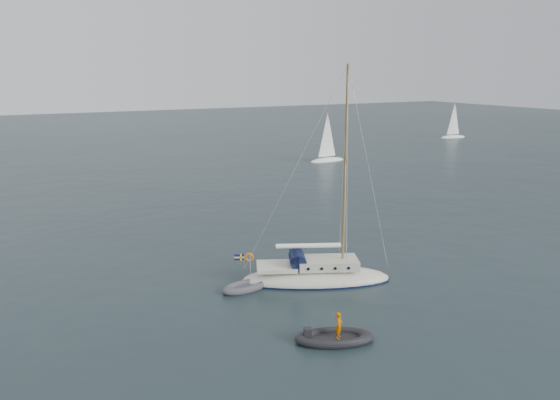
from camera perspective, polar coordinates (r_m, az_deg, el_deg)
ground at (r=34.56m, az=3.59°, el=-7.96°), size 300.00×300.00×0.00m
sailboat at (r=33.40m, az=3.82°, el=-6.86°), size 9.51×2.85×13.54m
dinghy at (r=32.46m, az=-3.69°, el=-9.05°), size 2.98×1.35×0.43m
rib at (r=26.80m, az=5.69°, el=-14.06°), size 3.83×1.74×1.50m
distant_yacht_b at (r=110.21m, az=17.70°, el=7.84°), size 5.52×2.94×7.32m
distant_yacht_c at (r=77.59m, az=4.96°, el=6.41°), size 5.69×3.04×7.54m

